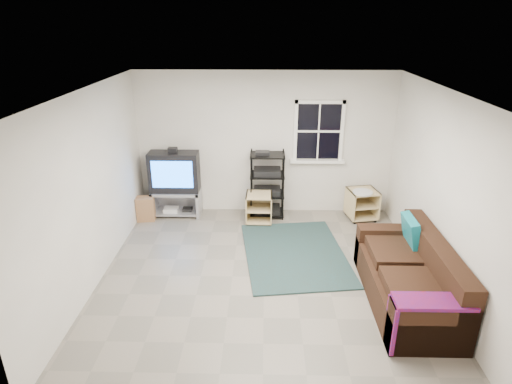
{
  "coord_description": "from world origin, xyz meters",
  "views": [
    {
      "loc": [
        0.0,
        -5.17,
        3.42
      ],
      "look_at": [
        -0.12,
        0.4,
        1.14
      ],
      "focal_mm": 30.0,
      "sensor_mm": 36.0,
      "label": 1
    }
  ],
  "objects_px": {
    "av_rack": "(267,189)",
    "side_table_right": "(361,202)",
    "tv_unit": "(175,179)",
    "sofa": "(410,279)",
    "side_table_left": "(259,206)"
  },
  "relations": [
    {
      "from": "av_rack",
      "to": "side_table_right",
      "type": "distance_m",
      "value": 1.73
    },
    {
      "from": "tv_unit",
      "to": "sofa",
      "type": "xyz_separation_m",
      "value": [
        3.49,
        -2.57,
        -0.38
      ]
    },
    {
      "from": "tv_unit",
      "to": "side_table_right",
      "type": "relative_size",
      "value": 2.24
    },
    {
      "from": "side_table_left",
      "to": "sofa",
      "type": "xyz_separation_m",
      "value": [
        1.96,
        -2.32,
        0.04
      ]
    },
    {
      "from": "tv_unit",
      "to": "side_table_left",
      "type": "distance_m",
      "value": 1.61
    },
    {
      "from": "side_table_left",
      "to": "av_rack",
      "type": "bearing_deg",
      "value": 60.51
    },
    {
      "from": "av_rack",
      "to": "sofa",
      "type": "relative_size",
      "value": 0.6
    },
    {
      "from": "tv_unit",
      "to": "side_table_right",
      "type": "distance_m",
      "value": 3.41
    },
    {
      "from": "tv_unit",
      "to": "av_rack",
      "type": "relative_size",
      "value": 1.06
    },
    {
      "from": "tv_unit",
      "to": "av_rack",
      "type": "height_order",
      "value": "tv_unit"
    },
    {
      "from": "sofa",
      "to": "side_table_right",
      "type": "bearing_deg",
      "value": 92.28
    },
    {
      "from": "side_table_left",
      "to": "sofa",
      "type": "height_order",
      "value": "sofa"
    },
    {
      "from": "side_table_right",
      "to": "sofa",
      "type": "relative_size",
      "value": 0.28
    },
    {
      "from": "tv_unit",
      "to": "sofa",
      "type": "distance_m",
      "value": 4.35
    },
    {
      "from": "av_rack",
      "to": "side_table_left",
      "type": "xyz_separation_m",
      "value": [
        -0.14,
        -0.25,
        -0.24
      ]
    }
  ]
}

